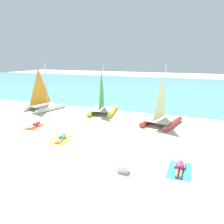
# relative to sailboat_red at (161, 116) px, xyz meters

# --- Properties ---
(ground_plane) EXTENTS (120.00, 120.00, 0.00)m
(ground_plane) POSITION_rel_sailboat_red_xyz_m (-3.48, 3.35, -0.71)
(ground_plane) COLOR beige
(ocean_water) EXTENTS (120.00, 40.00, 0.05)m
(ocean_water) POSITION_rel_sailboat_red_xyz_m (-3.48, 23.51, -0.68)
(ocean_water) COLOR #5BB2C1
(ocean_water) RESTS_ON ground
(sailboat_red) EXTENTS (2.96, 4.02, 4.76)m
(sailboat_red) POSITION_rel_sailboat_red_xyz_m (0.00, 0.00, 0.00)
(sailboat_red) COLOR #CC3838
(sailboat_red) RESTS_ON ground
(sailboat_white) EXTENTS (3.08, 4.10, 4.80)m
(sailboat_white) POSITION_rel_sailboat_red_xyz_m (-12.40, 0.79, 0.01)
(sailboat_white) COLOR white
(sailboat_white) RESTS_ON ground
(sailboat_yellow) EXTENTS (3.10, 4.10, 4.79)m
(sailboat_yellow) POSITION_rel_sailboat_red_xyz_m (-6.00, 1.61, 0.00)
(sailboat_yellow) COLOR yellow
(sailboat_yellow) RESTS_ON ground
(towel_left) EXTENTS (1.35, 2.03, 0.01)m
(towel_left) POSITION_rel_sailboat_red_xyz_m (-9.15, -4.40, -0.70)
(towel_left) COLOR #EA5933
(towel_left) RESTS_ON ground
(sunbather_left) EXTENTS (0.62, 1.57, 0.30)m
(sunbather_left) POSITION_rel_sailboat_red_xyz_m (-9.16, -4.33, -0.58)
(sunbather_left) COLOR #D83372
(sunbather_left) RESTS_ON towel_left
(towel_middle) EXTENTS (1.58, 2.13, 0.01)m
(towel_middle) POSITION_rel_sailboat_red_xyz_m (-5.50, -6.06, -0.70)
(towel_middle) COLOR yellow
(towel_middle) RESTS_ON ground
(sunbather_middle) EXTENTS (0.81, 1.55, 0.30)m
(sunbather_middle) POSITION_rel_sailboat_red_xyz_m (-5.51, -6.00, -0.58)
(sunbather_middle) COLOR #3FB28C
(sunbather_middle) RESTS_ON towel_middle
(towel_right) EXTENTS (1.18, 1.95, 0.01)m
(towel_right) POSITION_rel_sailboat_red_xyz_m (2.29, -7.41, -0.70)
(towel_right) COLOR #338CD8
(towel_right) RESTS_ON ground
(sunbather_right) EXTENTS (0.56, 1.56, 0.30)m
(sunbather_right) POSITION_rel_sailboat_red_xyz_m (2.29, -7.34, -0.58)
(sunbather_right) COLOR #D83372
(sunbather_right) RESTS_ON towel_right
(cooler_box) EXTENTS (0.50, 0.36, 0.36)m
(cooler_box) POSITION_rel_sailboat_red_xyz_m (-0.22, -8.58, -0.53)
(cooler_box) COLOR white
(cooler_box) RESTS_ON ground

